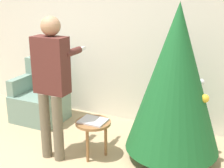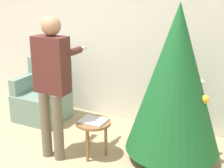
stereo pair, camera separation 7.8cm
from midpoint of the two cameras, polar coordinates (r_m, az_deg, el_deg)
wall_back at (r=4.62m, az=0.75°, el=9.81°), size 8.00×0.06×2.70m
christmas_tree at (r=3.53m, az=12.17°, el=0.76°), size 1.09×1.09×1.83m
armchair at (r=4.87m, az=-12.00°, el=-2.54°), size 0.73×0.62×0.91m
person_standing at (r=3.58m, az=-10.32°, el=1.35°), size 0.41×0.57×1.67m
side_stool at (r=3.72m, az=-2.83°, el=-7.81°), size 0.42×0.42×0.45m
laptop at (r=3.69m, az=-2.84°, el=-6.70°), size 0.31×0.24×0.02m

